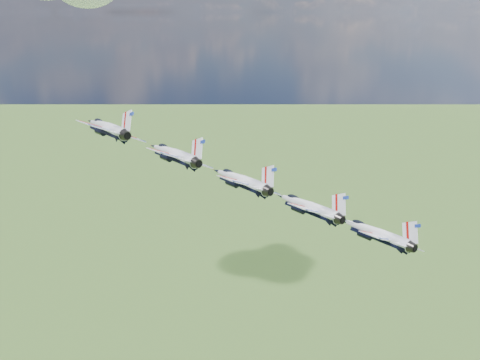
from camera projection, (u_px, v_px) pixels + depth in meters
jet_0 at (106, 128)px, 80.84m from camera, size 10.81×14.60×7.87m
jet_1 at (173, 154)px, 80.69m from camera, size 10.81×14.60×7.87m
jet_2 at (240, 180)px, 80.54m from camera, size 10.81×14.60×7.87m
jet_3 at (307, 206)px, 80.39m from camera, size 10.81×14.60×7.87m
jet_4 at (375, 233)px, 80.24m from camera, size 10.81×14.60×7.87m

